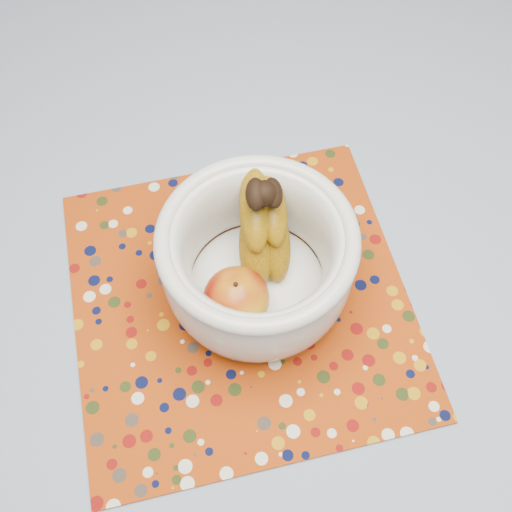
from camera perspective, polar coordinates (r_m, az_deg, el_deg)
The scene contains 4 objects.
table at distance 0.82m, azimuth 1.67°, elevation -5.07°, with size 1.20×1.20×0.75m.
tablecloth at distance 0.75m, azimuth 1.83°, elevation -2.51°, with size 1.32×1.32×0.01m, color slate.
placemat at distance 0.73m, azimuth -1.48°, elevation -4.17°, with size 0.40×0.40×0.00m, color #933108.
fruit_bowl at distance 0.67m, azimuth 0.26°, elevation 0.12°, with size 0.22×0.22×0.16m.
Camera 1 is at (-0.11, -0.32, 1.42)m, focal length 42.00 mm.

